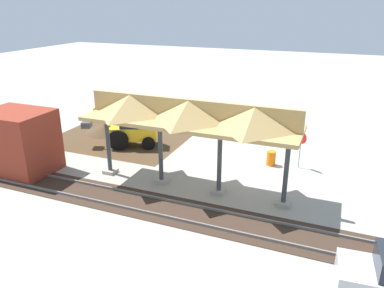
# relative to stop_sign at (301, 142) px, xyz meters

# --- Properties ---
(ground_plane) EXTENTS (120.00, 120.00, 0.00)m
(ground_plane) POSITION_rel_stop_sign_xyz_m (2.22, 0.98, -1.67)
(ground_plane) COLOR #9E998E
(dirt_work_zone) EXTENTS (9.57, 7.00, 0.01)m
(dirt_work_zone) POSITION_rel_stop_sign_xyz_m (12.91, -0.29, -1.67)
(dirt_work_zone) COLOR #4C3823
(dirt_work_zone) RESTS_ON ground
(platform_canopy) EXTENTS (11.26, 3.20, 4.90)m
(platform_canopy) POSITION_rel_stop_sign_xyz_m (5.15, 4.92, 2.48)
(platform_canopy) COLOR #9E998E
(platform_canopy) RESTS_ON ground
(rail_tracks) EXTENTS (60.00, 2.58, 0.15)m
(rail_tracks) POSITION_rel_stop_sign_xyz_m (2.22, 7.47, -1.64)
(rail_tracks) COLOR slate
(rail_tracks) RESTS_ON ground
(stop_sign) EXTENTS (0.64, 0.45, 2.32)m
(stop_sign) POSITION_rel_stop_sign_xyz_m (0.00, 0.00, 0.00)
(stop_sign) COLOR gray
(stop_sign) RESTS_ON ground
(backhoe) EXTENTS (5.08, 3.04, 2.82)m
(backhoe) POSITION_rel_stop_sign_xyz_m (11.25, 0.61, -0.40)
(backhoe) COLOR yellow
(backhoe) RESTS_ON ground
(dirt_mound) EXTENTS (6.15, 6.15, 1.33)m
(dirt_mound) POSITION_rel_stop_sign_xyz_m (14.69, -1.14, -1.67)
(dirt_mound) COLOR #4C3823
(dirt_mound) RESTS_ON ground
(brick_utility_building) EXTENTS (3.83, 3.00, 3.66)m
(brick_utility_building) POSITION_rel_stop_sign_xyz_m (15.16, 6.61, 0.16)
(brick_utility_building) COLOR maroon
(brick_utility_building) RESTS_ON ground
(traffic_barrel) EXTENTS (0.56, 0.56, 0.90)m
(traffic_barrel) POSITION_rel_stop_sign_xyz_m (1.63, 0.24, -1.22)
(traffic_barrel) COLOR orange
(traffic_barrel) RESTS_ON ground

